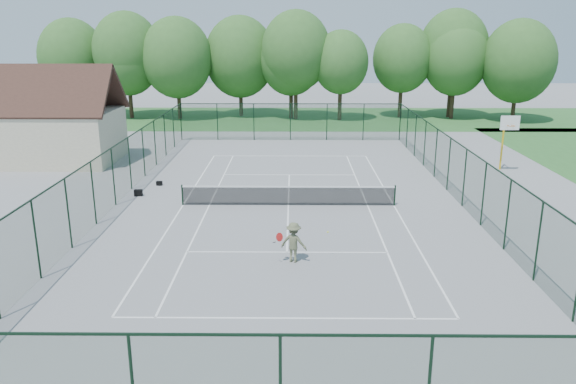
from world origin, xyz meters
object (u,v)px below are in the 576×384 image
tennis_net (288,195)px  basketball_goal (507,132)px  sports_bag_a (138,193)px  tennis_player (294,242)px

tennis_net → basketball_goal: bearing=28.5°
basketball_goal → sports_bag_a: bearing=-165.2°
tennis_net → sports_bag_a: size_ratio=25.45×
tennis_net → tennis_player: bearing=-87.9°
tennis_player → sports_bag_a: bearing=133.4°
sports_bag_a → tennis_player: (8.53, -9.01, 0.63)m
basketball_goal → tennis_player: basketball_goal is taller
sports_bag_a → tennis_player: bearing=-51.1°
basketball_goal → tennis_player: size_ratio=1.61×
sports_bag_a → tennis_player: 12.42m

